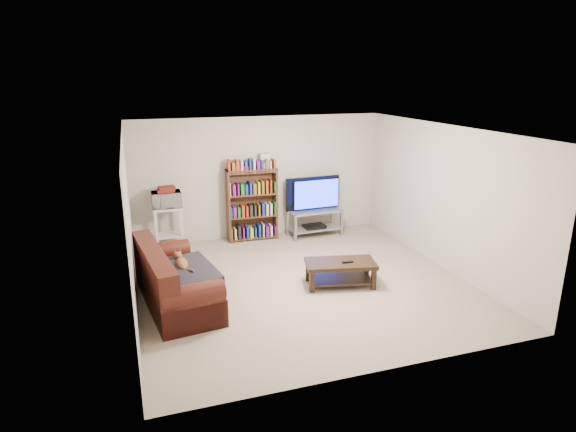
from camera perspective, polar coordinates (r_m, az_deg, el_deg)
name	(u,v)px	position (r m, az deg, el deg)	size (l,w,h in m)	color
floor	(302,283)	(7.70, 1.65, -7.90)	(5.00, 5.00, 0.00)	tan
ceiling	(303,130)	(7.06, 1.81, 10.15)	(5.00, 5.00, 0.00)	white
wall_back	(260,178)	(9.61, -3.36, 4.57)	(5.00, 5.00, 0.00)	beige
wall_front	(384,272)	(5.14, 11.30, -6.49)	(5.00, 5.00, 0.00)	beige
wall_left	(130,225)	(6.88, -18.26, -1.07)	(5.00, 5.00, 0.00)	beige
wall_right	(443,197)	(8.45, 17.91, 2.13)	(5.00, 5.00, 0.00)	beige
sofa	(172,284)	(7.11, -13.64, -7.87)	(1.12, 2.08, 0.85)	#451711
blanket	(185,272)	(6.94, -12.07, -6.52)	(0.77, 0.99, 0.10)	#242129
cat	(182,264)	(7.08, -12.46, -5.55)	(0.22, 0.54, 0.16)	brown
coffee_table	(340,269)	(7.55, 6.22, -6.24)	(1.17, 0.75, 0.39)	black
remote	(347,262)	(7.48, 7.07, -5.42)	(0.18, 0.05, 0.02)	black
tv_stand	(314,218)	(9.78, 3.16, -0.27)	(1.09, 0.54, 0.54)	#999EA3
television	(315,194)	(9.65, 3.21, 2.61)	(1.15, 0.15, 0.66)	black
dvd_player	(314,226)	(9.83, 3.14, -1.23)	(0.43, 0.30, 0.06)	black
bookshelf	(252,204)	(9.47, -4.29, 1.48)	(0.99, 0.33, 1.43)	#4E2C1B
shelf_clutter	(256,163)	(9.33, -3.82, 6.27)	(0.73, 0.23, 0.28)	silver
microwave_stand	(168,223)	(9.14, -14.02, -0.79)	(0.53, 0.39, 0.84)	silver
microwave	(166,199)	(9.03, -14.22, 1.92)	(0.52, 0.35, 0.29)	silver
game_boxes	(166,190)	(8.99, -14.29, 2.96)	(0.31, 0.27, 0.05)	maroon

